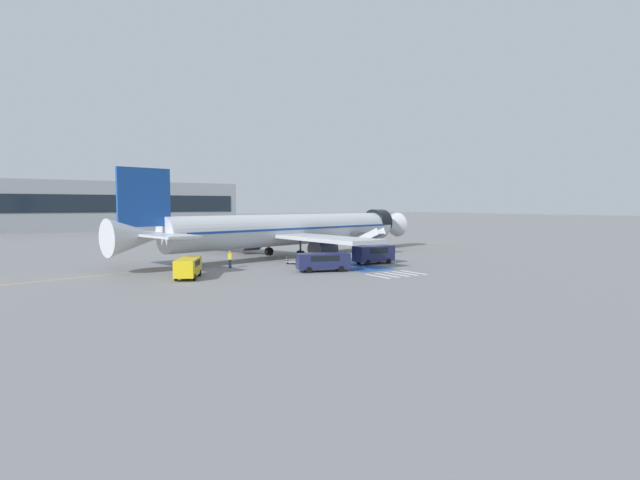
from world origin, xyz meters
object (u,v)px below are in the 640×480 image
service_van_0 (374,253)px  service_van_1 (188,266)px  boarding_stairs_forward (369,247)px  fuel_tanker (179,236)px  ground_crew_1 (230,258)px  ground_crew_0 (324,253)px  terminal_building (75,206)px  airliner (291,230)px  service_van_2 (323,260)px  baggage_cart (297,261)px

service_van_0 → service_van_1: size_ratio=0.97×
boarding_stairs_forward → service_van_1: size_ratio=1.10×
fuel_tanker → ground_crew_1: size_ratio=4.86×
fuel_tanker → ground_crew_1: bearing=-105.3°
ground_crew_0 → ground_crew_1: bearing=-0.2°
boarding_stairs_forward → terminal_building: size_ratio=0.06×
airliner → boarding_stairs_forward: (11.54, -2.40, -2.61)m
service_van_1 → ground_crew_0: service_van_1 is taller
fuel_tanker → service_van_2: size_ratio=1.57×
service_van_1 → baggage_cart: 15.43m
baggage_cart → service_van_2: bearing=144.4°
ground_crew_1 → terminal_building: bearing=-52.0°
fuel_tanker → terminal_building: (-5.56, 65.84, 4.65)m
airliner → ground_crew_1: airliner is taller
service_van_2 → fuel_tanker: bearing=-154.4°
airliner → baggage_cart: airliner is taller
boarding_stairs_forward → baggage_cart: size_ratio=1.84×
fuel_tanker → service_van_0: size_ratio=1.84×
fuel_tanker → service_van_0: bearing=-78.3°
service_van_1 → ground_crew_0: size_ratio=2.95×
fuel_tanker → terminal_building: size_ratio=0.10×
service_van_1 → baggage_cart: size_ratio=1.68×
ground_crew_1 → airliner: bearing=-114.1°
service_van_0 → fuel_tanker: bearing=24.0°
airliner → terminal_building: size_ratio=0.56×
airliner → fuel_tanker: bearing=-170.3°
fuel_tanker → baggage_cart: bearing=-88.4°
ground_crew_0 → terminal_building: size_ratio=0.02×
service_van_0 → ground_crew_1: service_van_0 is taller
service_van_0 → baggage_cart: (-7.24, 5.26, -1.00)m
service_van_0 → service_van_2: service_van_0 is taller
ground_crew_0 → boarding_stairs_forward: bearing=-157.4°
service_van_0 → terminal_building: 100.90m
ground_crew_0 → terminal_building: (-14.43, 93.63, 5.55)m
fuel_tanker → terminal_building: terminal_building is taller
airliner → service_van_2: airliner is taller
airliner → boarding_stairs_forward: size_ratio=8.68×
service_van_1 → ground_crew_1: (6.47, 5.10, -0.07)m
boarding_stairs_forward → service_van_2: (-16.35, -12.23, 0.20)m
service_van_0 → ground_crew_0: size_ratio=2.87×
terminal_building → ground_crew_1: bearing=-88.7°
terminal_building → service_van_0: bearing=-80.0°
airliner → boarding_stairs_forward: airliner is taller
baggage_cart → service_van_1: bearing=82.9°
service_van_2 → ground_crew_1: service_van_2 is taller
fuel_tanker → service_van_1: size_ratio=1.79×
ground_crew_0 → service_van_0: bearing=120.3°
airliner → fuel_tanker: (-8.04, 21.11, -1.68)m
ground_crew_0 → service_van_1: bearing=15.4°
boarding_stairs_forward → service_van_1: (-29.53, -9.13, 0.19)m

